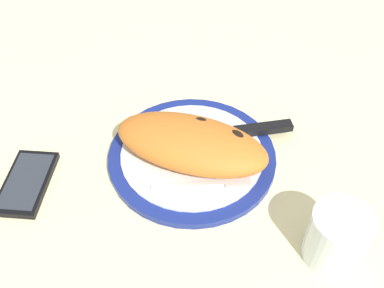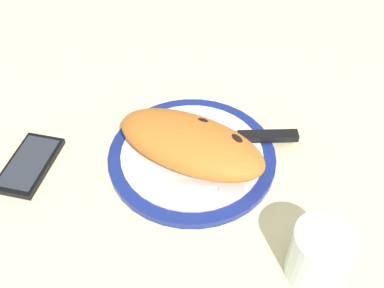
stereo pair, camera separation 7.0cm
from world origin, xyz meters
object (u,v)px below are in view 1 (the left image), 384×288
Objects in this scene: calzone at (189,143)px; fork at (211,183)px; water_glass at (336,239)px; smartphone at (27,183)px; plate at (192,156)px; knife at (243,132)px.

calzone is 7.29cm from fork.
smartphone is at bearing 174.51° from water_glass.
plate is 3.91cm from calzone.
fork is at bearing 7.36° from smartphone.
calzone is 25.74cm from water_glass.
calzone is at bearing -111.57° from plate.
plate is at bearing 68.43° from calzone.
knife is 1.84× the size of smartphone.
water_glass is (13.83, -19.87, 1.64)cm from knife.
knife is at bearing 124.84° from water_glass.
plate is 26.47cm from smartphone.
knife reaches higher than fork.
calzone is at bearing 129.80° from fork.
knife is at bearing 38.75° from calzone.
calzone is 10.78cm from knife.
plate is at bearing 146.89° from water_glass.
fork reaches higher than smartphone.
smartphone is at bearing -159.96° from calzone.
calzone is at bearing 20.04° from smartphone.
water_glass reaches higher than fork.
smartphone is (-24.31, -8.87, -3.98)cm from calzone.
water_glass is at bearing -24.72° from fork.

